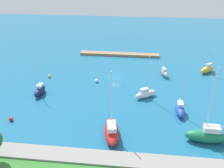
# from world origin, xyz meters

# --- Properties ---
(water) EXTENTS (160.00, 160.00, 0.00)m
(water) POSITION_xyz_m (0.00, 0.00, 0.00)
(water) COLOR #1E668C
(water) RESTS_ON ground
(pier_dock) EXTENTS (26.11, 2.49, 0.79)m
(pier_dock) POSITION_xyz_m (0.32, -16.94, 0.40)
(pier_dock) COLOR #997A56
(pier_dock) RESTS_ON ground
(breakwater) EXTENTS (74.72, 3.26, 1.20)m
(breakwater) POSITION_xyz_m (0.00, 32.12, 0.60)
(breakwater) COLOR gray
(breakwater) RESTS_ON ground
(sailboat_yellow_lone_south) EXTENTS (4.95, 4.65, 7.71)m
(sailboat_yellow_lone_south) POSITION_xyz_m (-25.51, -5.79, 1.08)
(sailboat_yellow_lone_south) COLOR yellow
(sailboat_yellow_lone_south) RESTS_ON water
(sailboat_red_west_end) EXTENTS (3.71, 7.99, 12.66)m
(sailboat_red_west_end) POSITION_xyz_m (-2.01, 25.53, 1.28)
(sailboat_red_west_end) COLOR red
(sailboat_red_west_end) RESTS_ON water
(sailboat_blue_by_breakwater) EXTENTS (1.86, 5.34, 8.46)m
(sailboat_blue_by_breakwater) POSITION_xyz_m (-15.16, 16.41, 1.02)
(sailboat_blue_by_breakwater) COLOR #2347B2
(sailboat_blue_by_breakwater) RESTS_ON water
(sailboat_gray_along_channel) EXTENTS (2.53, 4.70, 6.66)m
(sailboat_gray_along_channel) POSITION_xyz_m (-13.33, -2.06, 0.91)
(sailboat_gray_along_channel) COLOR gray
(sailboat_gray_along_channel) RESTS_ON water
(sailboat_navy_outer_mooring) EXTENTS (1.90, 5.08, 8.77)m
(sailboat_navy_outer_mooring) POSITION_xyz_m (16.62, 11.88, 1.04)
(sailboat_navy_outer_mooring) COLOR #141E4C
(sailboat_navy_outer_mooring) RESTS_ON water
(sailboat_green_center_basin) EXTENTS (7.64, 2.77, 14.14)m
(sailboat_green_center_basin) POSITION_xyz_m (-18.70, 24.91, 1.34)
(sailboat_green_center_basin) COLOR #19724C
(sailboat_green_center_basin) RESTS_ON water
(sailboat_white_far_north) EXTENTS (5.45, 4.42, 10.29)m
(sailboat_white_far_north) POSITION_xyz_m (-8.16, 10.41, 0.99)
(sailboat_white_far_north) COLOR white
(sailboat_white_far_north) RESTS_ON water
(mooring_buoy_yellow) EXTENTS (0.81, 0.81, 0.81)m
(mooring_buoy_yellow) POSITION_xyz_m (17.66, 2.44, 0.40)
(mooring_buoy_yellow) COLOR yellow
(mooring_buoy_yellow) RESTS_ON water
(mooring_buoy_white) EXTENTS (0.89, 0.89, 0.89)m
(mooring_buoy_white) POSITION_xyz_m (4.43, 3.92, 0.44)
(mooring_buoy_white) COLOR white
(mooring_buoy_white) RESTS_ON water
(mooring_buoy_red) EXTENTS (0.82, 0.82, 0.82)m
(mooring_buoy_red) POSITION_xyz_m (18.33, 22.91, 0.41)
(mooring_buoy_red) COLOR red
(mooring_buoy_red) RESTS_ON water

